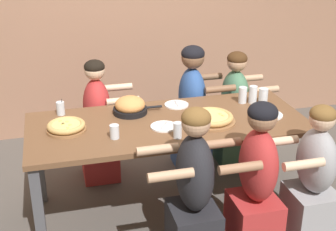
{
  "coord_description": "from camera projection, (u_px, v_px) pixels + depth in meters",
  "views": [
    {
      "loc": [
        -0.82,
        -3.16,
        2.25
      ],
      "look_at": [
        0.0,
        0.0,
        0.84
      ],
      "focal_mm": 50.0,
      "sensor_mm": 36.0,
      "label": 1
    }
  ],
  "objects": [
    {
      "name": "empty_plate_a",
      "position": [
        164.0,
        126.0,
        3.47
      ],
      "size": [
        0.2,
        0.2,
        0.02
      ],
      "color": "white",
      "rests_on": "dining_table"
    },
    {
      "name": "ground_plane",
      "position": [
        168.0,
        208.0,
        3.88
      ],
      "size": [
        18.0,
        18.0,
        0.0
      ],
      "primitive_type": "plane",
      "color": "#514C47",
      "rests_on": "ground"
    },
    {
      "name": "drinking_glass_d",
      "position": [
        178.0,
        131.0,
        3.29
      ],
      "size": [
        0.06,
        0.06,
        0.12
      ],
      "color": "silver",
      "rests_on": "dining_table"
    },
    {
      "name": "diner_near_right",
      "position": [
        313.0,
        184.0,
        3.3
      ],
      "size": [
        0.51,
        0.4,
        1.09
      ],
      "rotation": [
        0.0,
        0.0,
        1.57
      ],
      "color": "#99999E",
      "rests_on": "ground"
    },
    {
      "name": "diner_far_midleft",
      "position": [
        99.0,
        126.0,
        4.17
      ],
      "size": [
        0.51,
        0.4,
        1.12
      ],
      "rotation": [
        0.0,
        0.0,
        -1.57
      ],
      "color": "#B22D2D",
      "rests_on": "ground"
    },
    {
      "name": "pizza_board_second",
      "position": [
        211.0,
        118.0,
        3.54
      ],
      "size": [
        0.37,
        0.37,
        0.07
      ],
      "color": "#996B42",
      "rests_on": "dining_table"
    },
    {
      "name": "cocktail_glass_blue",
      "position": [
        61.0,
        109.0,
        3.68
      ],
      "size": [
        0.06,
        0.06,
        0.13
      ],
      "color": "silver",
      "rests_on": "dining_table"
    },
    {
      "name": "diner_near_midright",
      "position": [
        256.0,
        188.0,
        3.18
      ],
      "size": [
        0.51,
        0.4,
        1.16
      ],
      "rotation": [
        0.0,
        0.0,
        1.57
      ],
      "color": "#B22D2D",
      "rests_on": "ground"
    },
    {
      "name": "diner_far_midright",
      "position": [
        192.0,
        112.0,
        4.35
      ],
      "size": [
        0.51,
        0.4,
        1.19
      ],
      "rotation": [
        0.0,
        0.0,
        -1.57
      ],
      "color": "#2D5193",
      "rests_on": "ground"
    },
    {
      "name": "pizza_board_main",
      "position": [
        66.0,
        127.0,
        3.4
      ],
      "size": [
        0.29,
        0.29,
        0.06
      ],
      "color": "#996B42",
      "rests_on": "dining_table"
    },
    {
      "name": "diner_far_right",
      "position": [
        234.0,
        113.0,
        4.47
      ],
      "size": [
        0.51,
        0.4,
        1.1
      ],
      "rotation": [
        0.0,
        0.0,
        -1.57
      ],
      "color": "#477556",
      "rests_on": "ground"
    },
    {
      "name": "skillet_bowl",
      "position": [
        130.0,
        106.0,
        3.7
      ],
      "size": [
        0.39,
        0.27,
        0.14
      ],
      "color": "black",
      "rests_on": "dining_table"
    },
    {
      "name": "drinking_glass_b",
      "position": [
        253.0,
        96.0,
        3.9
      ],
      "size": [
        0.07,
        0.07,
        0.15
      ],
      "color": "silver",
      "rests_on": "dining_table"
    },
    {
      "name": "empty_plate_b",
      "position": [
        177.0,
        105.0,
        3.87
      ],
      "size": [
        0.2,
        0.2,
        0.02
      ],
      "color": "white",
      "rests_on": "dining_table"
    },
    {
      "name": "dining_table",
      "position": [
        168.0,
        131.0,
        3.6
      ],
      "size": [
        2.12,
        0.89,
        0.79
      ],
      "color": "brown",
      "rests_on": "ground"
    },
    {
      "name": "diner_near_center",
      "position": [
        194.0,
        197.0,
        3.08
      ],
      "size": [
        0.51,
        0.4,
        1.16
      ],
      "rotation": [
        0.0,
        0.0,
        1.57
      ],
      "color": "#232328",
      "rests_on": "ground"
    },
    {
      "name": "drinking_glass_a",
      "position": [
        243.0,
        95.0,
        3.9
      ],
      "size": [
        0.07,
        0.07,
        0.14
      ],
      "color": "silver",
      "rests_on": "dining_table"
    },
    {
      "name": "empty_plate_c",
      "position": [
        269.0,
        115.0,
        3.67
      ],
      "size": [
        0.21,
        0.21,
        0.02
      ],
      "color": "white",
      "rests_on": "dining_table"
    },
    {
      "name": "drinking_glass_c",
      "position": [
        263.0,
        96.0,
        3.89
      ],
      "size": [
        0.08,
        0.08,
        0.13
      ],
      "color": "silver",
      "rests_on": "dining_table"
    },
    {
      "name": "drinking_glass_e",
      "position": [
        115.0,
        133.0,
        3.29
      ],
      "size": [
        0.07,
        0.07,
        0.1
      ],
      "color": "silver",
      "rests_on": "dining_table"
    }
  ]
}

